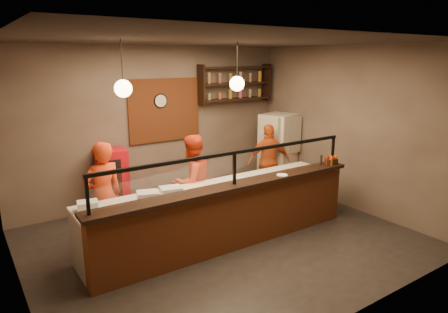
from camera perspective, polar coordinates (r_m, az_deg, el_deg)
floor at (r=6.79m, az=-0.08°, el=-11.86°), size 6.00×6.00×0.00m
ceiling at (r=6.13m, az=-0.09°, el=16.21°), size 6.00×6.00×0.00m
wall_back at (r=8.42m, az=-9.69°, el=4.44°), size 6.00×0.00×6.00m
wall_left at (r=5.26m, az=-28.28°, el=-2.67°), size 0.00×5.00×5.00m
wall_right at (r=8.30m, az=17.37°, el=3.87°), size 0.00×5.00×5.00m
wall_front at (r=4.49m, az=18.15°, el=-4.30°), size 6.00×0.00×6.00m
brick_patch at (r=8.43m, az=-8.45°, el=6.56°), size 1.60×0.04×1.30m
service_counter at (r=6.37m, az=1.45°, el=-8.77°), size 4.60×0.25×1.00m
counter_ledge at (r=6.18m, az=1.48°, el=-4.23°), size 4.70×0.37×0.06m
worktop_cabinet at (r=6.78m, az=-1.04°, el=-8.01°), size 4.60×0.75×0.85m
worktop at (r=6.62m, az=-1.05°, el=-4.39°), size 4.60×0.75×0.05m
sneeze_guard at (r=6.08m, az=1.50°, el=-1.18°), size 4.50×0.05×0.52m
wall_shelving at (r=9.13m, az=1.66°, el=10.40°), size 1.84×0.28×0.85m
wall_clock at (r=8.36m, az=-9.09°, el=7.86°), size 0.30×0.04×0.30m
pendant_left at (r=5.63m, az=-14.20°, el=9.41°), size 0.24×0.24×0.77m
pendant_right at (r=6.53m, az=1.87°, el=10.37°), size 0.24×0.24×0.77m
cook_left at (r=6.54m, az=-16.83°, el=-5.37°), size 0.68×0.50×1.72m
cook_mid at (r=7.05m, az=-4.60°, el=-3.61°), size 0.93×0.79×1.67m
cook_right at (r=8.66m, az=6.42°, el=-0.63°), size 1.01×0.72×1.59m
fridge at (r=9.22m, az=7.78°, el=0.69°), size 0.89×0.85×1.74m
red_cooler at (r=7.93m, az=-15.59°, el=-3.57°), size 0.62×0.58×1.29m
pizza_dough at (r=6.42m, az=-5.27°, el=-4.76°), size 0.70×0.70×0.01m
prep_tub_a at (r=5.97m, az=-10.81°, el=-5.67°), size 0.38×0.34×0.16m
prep_tub_b at (r=5.85m, az=-18.90°, el=-6.71°), size 0.31×0.27×0.14m
prep_tub_c at (r=6.11m, az=-7.58°, el=-5.07°), size 0.37×0.32×0.16m
rolling_pin at (r=5.97m, az=-11.55°, el=-6.21°), size 0.28×0.24×0.05m
condiment_caddy at (r=7.56m, az=15.11°, el=-0.69°), size 0.21×0.18×0.10m
pepper_mill at (r=7.44m, az=13.70°, el=-0.51°), size 0.04×0.04×0.19m
small_plate at (r=6.69m, az=8.30°, el=-2.63°), size 0.24×0.24×0.01m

